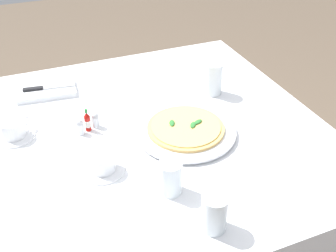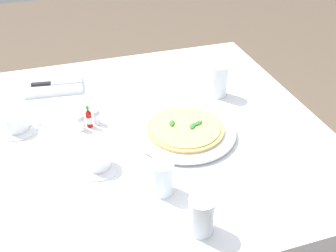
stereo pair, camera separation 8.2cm
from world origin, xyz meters
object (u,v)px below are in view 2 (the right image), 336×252
(napkin_folded, at_px, (54,86))
(salt_shaker, at_px, (97,117))
(water_glass_right_edge, at_px, (218,82))
(dinner_knife, at_px, (54,83))
(water_glass_far_right, at_px, (199,217))
(pizza, at_px, (185,128))
(hot_sauce_bottle, at_px, (89,118))
(coffee_cup_near_right, at_px, (98,160))
(pepper_shaker, at_px, (81,123))
(water_glass_center_back, at_px, (162,179))
(coffee_cup_left_edge, at_px, (17,123))
(pizza_plate, at_px, (185,132))

(napkin_folded, xyz_separation_m, salt_shaker, (0.13, -0.29, 0.02))
(water_glass_right_edge, bearing_deg, dinner_knife, 158.11)
(water_glass_right_edge, bearing_deg, water_glass_far_right, -117.35)
(pizza, bearing_deg, hot_sauce_bottle, 154.79)
(napkin_folded, bearing_deg, pizza, -42.98)
(coffee_cup_near_right, xyz_separation_m, hot_sauce_bottle, (0.00, 0.22, 0.01))
(water_glass_right_edge, xyz_separation_m, napkin_folded, (-0.60, 0.24, -0.04))
(pizza, xyz_separation_m, water_glass_right_edge, (0.20, 0.20, 0.03))
(salt_shaker, relative_size, pepper_shaker, 1.00)
(pizza, bearing_deg, pepper_shaker, 158.23)
(water_glass_far_right, bearing_deg, water_glass_right_edge, 62.65)
(hot_sauce_bottle, bearing_deg, pepper_shaker, -160.35)
(pizza, relative_size, napkin_folded, 1.11)
(coffee_cup_near_right, height_order, hot_sauce_bottle, hot_sauce_bottle)
(water_glass_center_back, height_order, water_glass_right_edge, water_glass_right_edge)
(coffee_cup_left_edge, relative_size, salt_shaker, 2.31)
(pizza, distance_m, salt_shaker, 0.31)
(pizza, bearing_deg, water_glass_far_right, -104.80)
(pizza_plate, bearing_deg, napkin_folded, 131.56)
(water_glass_center_back, height_order, dinner_knife, water_glass_center_back)
(water_glass_center_back, relative_size, pepper_shaker, 1.78)
(coffee_cup_left_edge, xyz_separation_m, water_glass_right_edge, (0.73, 0.01, 0.03))
(coffee_cup_near_right, distance_m, water_glass_far_right, 0.37)
(coffee_cup_near_right, bearing_deg, pizza_plate, 14.51)
(water_glass_right_edge, bearing_deg, coffee_cup_near_right, -150.81)
(pizza_plate, bearing_deg, coffee_cup_left_edge, 160.21)
(pizza_plate, xyz_separation_m, pizza, (0.00, 0.00, 0.01))
(water_glass_center_back, distance_m, water_glass_right_edge, 0.56)
(pizza_plate, xyz_separation_m, dinner_knife, (-0.39, 0.44, 0.01))
(pizza_plate, xyz_separation_m, salt_shaker, (-0.27, 0.15, 0.01))
(pizza, bearing_deg, coffee_cup_near_right, -165.48)
(pizza_plate, bearing_deg, dinner_knife, 131.38)
(coffee_cup_left_edge, height_order, coffee_cup_near_right, coffee_cup_left_edge)
(hot_sauce_bottle, bearing_deg, dinner_knife, 107.26)
(pizza, height_order, water_glass_center_back, water_glass_center_back)
(hot_sauce_bottle, bearing_deg, water_glass_right_edge, 7.37)
(water_glass_far_right, relative_size, napkin_folded, 0.45)
(pizza_plate, height_order, pizza, pizza)
(pizza, relative_size, salt_shaker, 4.56)
(water_glass_center_back, bearing_deg, pizza_plate, 57.22)
(pizza, bearing_deg, napkin_folded, 131.58)
(pizza, relative_size, coffee_cup_left_edge, 1.97)
(coffee_cup_near_right, distance_m, dinner_knife, 0.53)
(water_glass_right_edge, relative_size, napkin_folded, 0.55)
(pizza_plate, height_order, coffee_cup_near_right, coffee_cup_near_right)
(coffee_cup_left_edge, xyz_separation_m, napkin_folded, (0.14, 0.25, -0.02))
(pizza, bearing_deg, water_glass_center_back, -122.79)
(salt_shaker, bearing_deg, coffee_cup_left_edge, 171.07)
(pizza_plate, relative_size, coffee_cup_left_edge, 2.57)
(napkin_folded, height_order, salt_shaker, salt_shaker)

